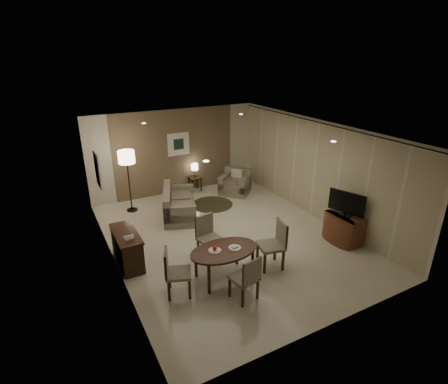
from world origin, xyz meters
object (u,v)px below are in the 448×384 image
console_desk (127,248)px  armchair (235,182)px  dining_table (224,264)px  side_table (195,184)px  sofa (180,202)px  chair_right (271,245)px  chair_left (179,273)px  chair_far (211,239)px  floor_lamp (129,182)px  tv_cabinet (344,228)px  chair_near (244,277)px

console_desk → armchair: armchair is taller
dining_table → side_table: (1.42, 4.70, -0.09)m
sofa → side_table: sofa is taller
dining_table → chair_right: size_ratio=1.36×
side_table → chair_left: bearing=-117.0°
console_desk → chair_far: 1.82m
console_desk → sofa: sofa is taller
chair_left → floor_lamp: floor_lamp is taller
chair_left → chair_right: size_ratio=0.91×
chair_far → chair_left: chair_far is taller
chair_right → floor_lamp: (-1.91, 4.26, 0.38)m
sofa → armchair: sofa is taller
dining_table → chair_left: bearing=-177.3°
side_table → console_desk: bearing=-133.0°
chair_right → sofa: chair_right is taller
console_desk → chair_far: (1.68, -0.69, 0.13)m
console_desk → floor_lamp: size_ratio=0.67×
dining_table → sofa: bearing=85.0°
tv_cabinet → chair_near: 3.33m
console_desk → tv_cabinet: bearing=-17.1°
tv_cabinet → side_table: size_ratio=1.85×
chair_left → console_desk: bearing=43.4°
floor_lamp → chair_right: bearing=-65.8°
sofa → chair_near: bearing=-163.1°
dining_table → armchair: (2.48, 3.89, 0.06)m
chair_far → chair_right: (1.00, -0.87, 0.02)m
chair_left → sofa: 3.47m
chair_far → chair_left: (-1.07, -0.81, -0.03)m
console_desk → dining_table: 2.17m
dining_table → chair_right: 1.09m
dining_table → chair_left: size_ratio=1.49×
chair_far → chair_left: 1.34m
chair_far → side_table: chair_far is taller
console_desk → armchair: 4.76m
tv_cabinet → dining_table: 3.28m
console_desk → side_table: (3.03, 3.25, -0.13)m
chair_far → chair_right: 1.32m
armchair → chair_right: bearing=-61.6°
chair_left → dining_table: bearing=-66.1°
tv_cabinet → dining_table: (-3.28, 0.05, -0.02)m
armchair → tv_cabinet: bearing=-30.6°
console_desk → chair_left: chair_left is taller
armchair → floor_lamp: 3.37m
chair_right → floor_lamp: bearing=-143.9°
chair_near → chair_left: chair_left is taller
chair_left → floor_lamp: bearing=19.2°
console_desk → sofa: bearing=42.4°
chair_right → sofa: (-0.79, 3.28, -0.12)m
chair_far → sofa: (0.21, 2.41, -0.10)m
chair_right → armchair: chair_right is taller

